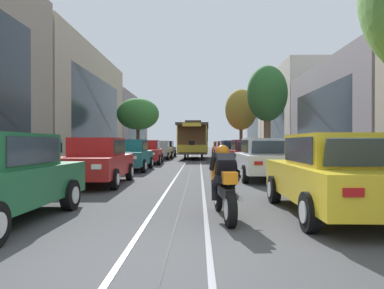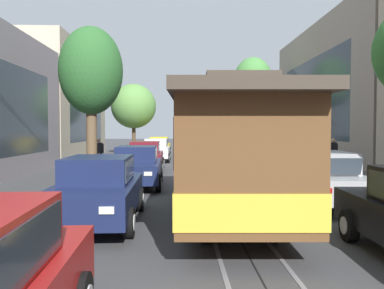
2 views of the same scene
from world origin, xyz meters
TOP-DOWN VIEW (x-y plane):
  - ground_plane at (0.00, 23.58)m, footprint 160.00×160.00m
  - trolley_track_rails at (0.00, 27.48)m, footprint 1.14×66.96m
  - parked_car_green_near_left at (-3.20, 2.16)m, footprint 2.07×4.39m
  - parked_car_red_second_left at (-3.05, 7.93)m, footprint 2.09×4.40m
  - parked_car_teal_mid_left at (-3.10, 13.86)m, footprint 2.04×4.38m
  - parked_car_red_fourth_left at (-3.05, 19.31)m, footprint 2.14×4.42m
  - parked_car_silver_fifth_left at (-2.97, 25.83)m, footprint 2.09×4.40m
  - parked_car_yellow_near_right at (3.03, 3.03)m, footprint 2.02×4.37m
  - parked_car_white_second_right at (2.90, 9.65)m, footprint 2.00×4.36m
  - parked_car_maroon_mid_right at (3.10, 16.04)m, footprint 2.05×4.38m
  - parked_car_navy_fourth_right at (2.91, 21.97)m, footprint 2.08×4.40m
  - parked_car_navy_fifth_right at (3.17, 27.96)m, footprint 2.07×4.39m
  - street_tree_kerb_left_near at (-5.14, 2.73)m, footprint 3.43×3.57m
  - street_tree_kerb_right_near at (5.32, 2.33)m, footprint 3.93×4.26m
  - street_tree_kerb_right_second at (5.08, 20.02)m, footprint 2.74×2.77m
  - cable_car_trolley at (-0.00, 27.62)m, footprint 2.82×9.17m
  - motorcycle_with_rider at (0.87, 2.74)m, footprint 0.60×1.99m
  - pedestrian_on_left_pavement at (5.93, 14.33)m, footprint 0.55×0.38m
  - pedestrian_on_right_pavement at (-6.33, 17.09)m, footprint 0.55×0.42m
  - pedestrian_crossing_far at (-7.43, 15.27)m, footprint 0.55×0.32m
  - fire_hydrant at (4.59, 4.45)m, footprint 0.40×0.22m

SIDE VIEW (x-z plane):
  - ground_plane at x=0.00m, z-range 0.00..0.00m
  - trolley_track_rails at x=0.00m, z-range 0.00..0.01m
  - fire_hydrant at x=4.59m, z-range 0.00..0.84m
  - motorcycle_with_rider at x=0.87m, z-range -0.04..1.33m
  - parked_car_green_near_left at x=-3.20m, z-range 0.01..1.59m
  - parked_car_red_second_left at x=-3.05m, z-range 0.01..1.59m
  - parked_car_teal_mid_left at x=-3.10m, z-range 0.01..1.59m
  - parked_car_red_fourth_left at x=-3.05m, z-range 0.01..1.59m
  - parked_car_silver_fifth_left at x=-2.97m, z-range 0.01..1.59m
  - parked_car_yellow_near_right at x=3.03m, z-range 0.01..1.59m
  - parked_car_white_second_right at x=2.90m, z-range 0.01..1.59m
  - parked_car_maroon_mid_right at x=3.10m, z-range 0.01..1.59m
  - parked_car_navy_fourth_right at x=2.91m, z-range 0.01..1.59m
  - parked_car_navy_fifth_right at x=3.17m, z-range 0.01..1.59m
  - pedestrian_on_left_pavement at x=5.93m, z-range 0.11..1.81m
  - pedestrian_on_right_pavement at x=-6.33m, z-range 0.11..1.82m
  - pedestrian_crossing_far at x=-7.43m, z-range 0.11..1.84m
  - cable_car_trolley at x=0.00m, z-range 0.02..3.30m
  - street_tree_kerb_right_near at x=5.32m, z-range 1.15..7.37m
  - street_tree_kerb_right_second at x=5.08m, z-range 1.37..8.05m
  - street_tree_kerb_left_near at x=-5.14m, z-range 2.05..10.58m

